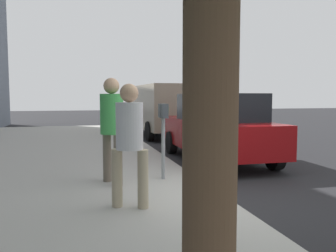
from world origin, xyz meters
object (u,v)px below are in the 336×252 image
at_px(parking_meter, 163,125).
at_px(parked_sedan_near, 217,127).
at_px(pedestrian_at_meter, 112,121).
at_px(pedestrian_bystander, 129,136).
at_px(parked_van_far, 161,107).

xyz_separation_m(parking_meter, parked_sedan_near, (2.18, -2.00, -0.27)).
height_order(pedestrian_at_meter, pedestrian_bystander, pedestrian_at_meter).
height_order(parking_meter, pedestrian_bystander, pedestrian_bystander).
relative_size(parking_meter, pedestrian_at_meter, 0.76).
bearing_deg(parked_van_far, parked_sedan_near, 179.99).
bearing_deg(parked_sedan_near, parking_meter, 137.43).
bearing_deg(pedestrian_bystander, parked_sedan_near, -13.00).
xyz_separation_m(pedestrian_at_meter, parked_van_far, (8.54, -2.96, -0.01)).
xyz_separation_m(parking_meter, pedestrian_at_meter, (-0.11, 0.96, 0.10)).
relative_size(pedestrian_bystander, parked_van_far, 0.33).
relative_size(parking_meter, parked_van_far, 0.27).
bearing_deg(pedestrian_at_meter, parked_van_far, 48.20).
height_order(parking_meter, parked_van_far, parked_van_far).
xyz_separation_m(parking_meter, pedestrian_bystander, (-1.51, 0.85, -0.01)).
bearing_deg(parking_meter, pedestrian_bystander, 150.55).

